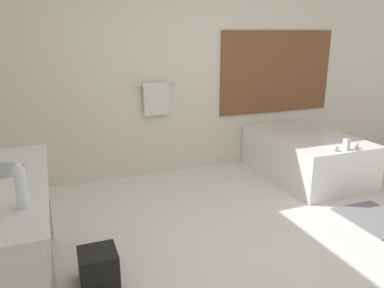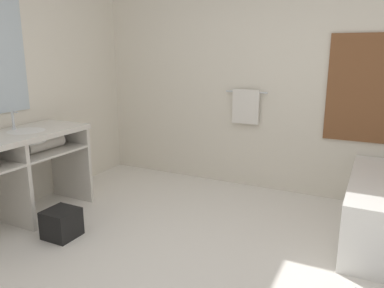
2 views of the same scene
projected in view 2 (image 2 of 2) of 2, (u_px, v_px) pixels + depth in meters
The scene contains 5 objects.
ground_plane at pixel (183, 288), 2.61m from camera, with size 16.00×16.00×0.00m, color silver.
wall_back_with_blinds at pixel (279, 75), 4.20m from camera, with size 7.40×0.13×2.70m.
vanity_counter at pixel (10, 159), 3.42m from camera, with size 0.61×1.58×0.87m.
sink_faucet at pixel (13, 120), 3.60m from camera, with size 0.09×0.04×0.18m.
waste_bin at pixel (62, 223), 3.31m from camera, with size 0.27×0.27×0.25m.
Camera 2 is at (1.08, -2.02, 1.60)m, focal length 35.00 mm.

